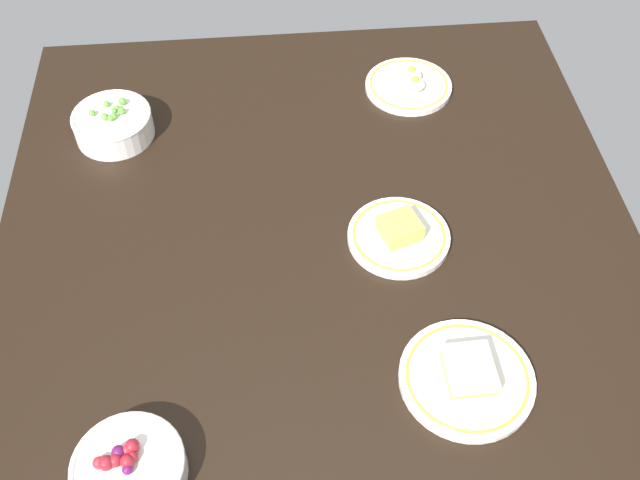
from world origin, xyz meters
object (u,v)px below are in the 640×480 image
plate_cheese (399,235)px  bowl_berries (129,468)px  plate_sandwich (467,377)px  plate_eggs (409,85)px  bowl_peas (113,124)px

plate_cheese → bowl_berries: size_ratio=1.14×
bowl_berries → plate_cheese: bearing=131.7°
plate_sandwich → bowl_berries: (10.26, -49.36, 1.08)cm
bowl_berries → plate_eggs: bearing=146.7°
plate_sandwich → plate_eggs: (-69.46, 3.00, -0.23)cm
bowl_peas → bowl_berries: bowl_peas is taller
plate_cheese → bowl_berries: 58.34cm
plate_eggs → bowl_peas: bowl_peas is taller
plate_sandwich → plate_eggs: 69.53cm
bowl_peas → plate_cheese: bearing=58.3°
plate_sandwich → bowl_berries: bearing=-78.3°
bowl_berries → plate_sandwich: bearing=101.7°
plate_sandwich → plate_cheese: bearing=-168.5°
plate_eggs → plate_sandwich: bearing=-2.5°
plate_cheese → bowl_berries: bowl_berries is taller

